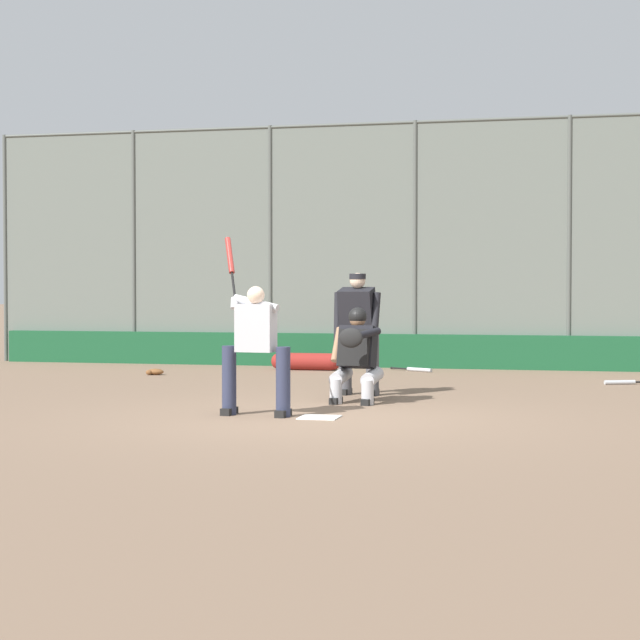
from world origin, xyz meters
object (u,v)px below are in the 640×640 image
(catcher_behind_plate, at_px, (356,354))
(spare_bat_near_backstop, at_px, (416,369))
(equipment_bag_dugout_side, at_px, (306,362))
(umpire_home, at_px, (358,330))
(spare_bat_by_padding, at_px, (624,382))
(fielding_glove_on_dirt, at_px, (155,372))
(batter_at_plate, at_px, (255,345))

(catcher_behind_plate, bearing_deg, spare_bat_near_backstop, -83.99)
(spare_bat_near_backstop, xyz_separation_m, equipment_bag_dugout_side, (1.93, 0.13, 0.12))
(umpire_home, relative_size, spare_bat_by_padding, 2.06)
(spare_bat_near_backstop, relative_size, equipment_bag_dugout_side, 0.64)
(catcher_behind_plate, relative_size, equipment_bag_dugout_side, 0.96)
(catcher_behind_plate, xyz_separation_m, umpire_home, (0.16, -0.95, 0.26))
(umpire_home, height_order, spare_bat_near_backstop, umpire_home)
(spare_bat_by_padding, distance_m, equipment_bag_dugout_side, 5.55)
(catcher_behind_plate, height_order, fielding_glove_on_dirt, catcher_behind_plate)
(batter_at_plate, distance_m, catcher_behind_plate, 1.78)
(umpire_home, height_order, fielding_glove_on_dirt, umpire_home)
(spare_bat_near_backstop, distance_m, equipment_bag_dugout_side, 1.94)
(umpire_home, bearing_deg, batter_at_plate, 81.96)
(catcher_behind_plate, relative_size, fielding_glove_on_dirt, 4.19)
(spare_bat_by_padding, height_order, equipment_bag_dugout_side, equipment_bag_dugout_side)
(umpire_home, xyz_separation_m, spare_bat_by_padding, (-3.56, -2.48, -0.84))
(spare_bat_by_padding, xyz_separation_m, equipment_bag_dugout_side, (5.28, -1.70, 0.12))
(umpire_home, distance_m, spare_bat_near_backstop, 4.39)
(umpire_home, relative_size, fielding_glove_on_dirt, 5.74)
(umpire_home, xyz_separation_m, spare_bat_near_backstop, (-0.21, -4.31, -0.84))
(batter_at_plate, relative_size, catcher_behind_plate, 1.70)
(catcher_behind_plate, bearing_deg, equipment_bag_dugout_side, -63.30)
(spare_bat_near_backstop, bearing_deg, fielding_glove_on_dirt, -126.71)
(batter_at_plate, bearing_deg, fielding_glove_on_dirt, -52.53)
(batter_at_plate, relative_size, spare_bat_near_backstop, 2.55)
(spare_bat_by_padding, bearing_deg, spare_bat_near_backstop, -50.71)
(batter_at_plate, distance_m, spare_bat_by_padding, 6.60)
(umpire_home, bearing_deg, spare_bat_near_backstop, -85.33)
(spare_bat_near_backstop, xyz_separation_m, spare_bat_by_padding, (-3.35, 1.82, 0.00))
(batter_at_plate, height_order, fielding_glove_on_dirt, batter_at_plate)
(batter_at_plate, relative_size, fielding_glove_on_dirt, 7.12)
(spare_bat_near_backstop, xyz_separation_m, fielding_glove_on_dirt, (4.12, 1.70, 0.02))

